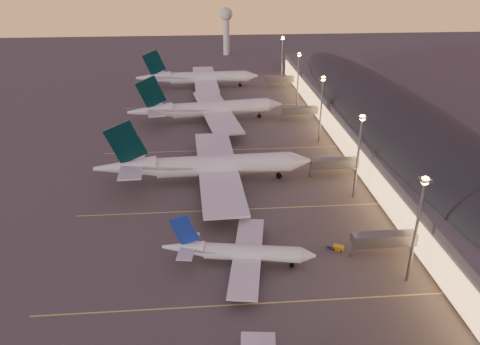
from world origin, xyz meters
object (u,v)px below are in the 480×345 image
(airliner_wide_mid, at_px, (207,109))
(airliner_wide_far, at_px, (198,78))
(airliner_narrow_north, at_px, (239,252))
(baggage_tug_c, at_px, (336,247))
(airliner_wide_near, at_px, (206,166))
(radar_tower, at_px, (226,23))

(airliner_wide_mid, distance_m, airliner_wide_far, 56.98)
(airliner_narrow_north, relative_size, airliner_wide_mid, 0.54)
(airliner_wide_mid, relative_size, baggage_tug_c, 16.66)
(airliner_narrow_north, height_order, airliner_wide_far, airliner_wide_far)
(airliner_narrow_north, height_order, baggage_tug_c, airliner_narrow_north)
(airliner_wide_mid, bearing_deg, airliner_wide_near, -99.56)
(airliner_narrow_north, height_order, airliner_wide_mid, airliner_wide_mid)
(airliner_wide_near, bearing_deg, airliner_narrow_north, -83.21)
(airliner_wide_mid, height_order, radar_tower, radar_tower)
(baggage_tug_c, bearing_deg, airliner_wide_far, 131.86)
(airliner_wide_far, bearing_deg, radar_tower, 75.15)
(airliner_narrow_north, distance_m, baggage_tug_c, 25.17)
(airliner_narrow_north, xyz_separation_m, airliner_wide_mid, (-5.21, 104.05, 2.20))
(airliner_wide_mid, xyz_separation_m, baggage_tug_c, (29.88, -99.95, -5.02))
(airliner_wide_near, relative_size, radar_tower, 2.11)
(airliner_wide_mid, bearing_deg, baggage_tug_c, -81.23)
(airliner_wide_near, distance_m, radar_tower, 207.97)
(airliner_wide_near, bearing_deg, baggage_tug_c, -54.00)
(airliner_narrow_north, bearing_deg, airliner_wide_far, 102.80)
(airliner_wide_near, bearing_deg, radar_tower, 82.82)
(radar_tower, relative_size, baggage_tug_c, 8.05)
(airliner_narrow_north, xyz_separation_m, radar_tower, (11.29, 250.93, 18.53))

